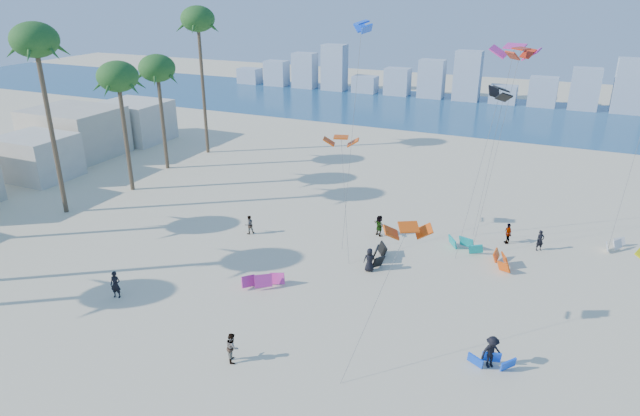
% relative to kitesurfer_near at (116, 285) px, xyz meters
% --- Properties ---
extents(ground, '(220.00, 220.00, 0.00)m').
position_rel_kitesurfer_near_xyz_m(ground, '(7.35, -6.52, -0.93)').
color(ground, beige).
rests_on(ground, ground).
extents(ocean, '(220.00, 220.00, 0.00)m').
position_rel_kitesurfer_near_xyz_m(ocean, '(7.35, 65.48, -0.92)').
color(ocean, navy).
rests_on(ocean, ground).
extents(kitesurfer_near, '(0.78, 0.62, 1.85)m').
position_rel_kitesurfer_near_xyz_m(kitesurfer_near, '(0.00, 0.00, 0.00)').
color(kitesurfer_near, black).
rests_on(kitesurfer_near, ground).
extents(kitesurfer_mid, '(1.02, 1.06, 1.71)m').
position_rel_kitesurfer_near_xyz_m(kitesurfer_mid, '(10.50, -2.53, -0.07)').
color(kitesurfer_mid, gray).
rests_on(kitesurfer_mid, ground).
extents(kitesurfers_far, '(22.79, 17.47, 1.88)m').
position_rel_kitesurfer_near_xyz_m(kitesurfers_far, '(16.57, 11.46, -0.05)').
color(kitesurfers_far, black).
rests_on(kitesurfers_far, ground).
extents(grounded_kites, '(24.62, 20.21, 0.99)m').
position_rel_kitesurfer_near_xyz_m(grounded_kites, '(18.22, 11.65, -0.48)').
color(grounded_kites, '#CF2E97').
rests_on(grounded_kites, ground).
extents(flying_kites, '(29.10, 30.13, 17.12)m').
position_rel_kitesurfer_near_xyz_m(flying_kites, '(23.23, 18.24, 10.93)').
color(flying_kites, '#E0490B').
rests_on(flying_kites, ground).
extents(palm_row, '(6.92, 44.80, 16.80)m').
position_rel_kitesurfer_near_xyz_m(palm_row, '(-14.55, 9.66, 11.14)').
color(palm_row, brown).
rests_on(palm_row, ground).
extents(beachfront_buildings, '(11.50, 43.00, 6.00)m').
position_rel_kitesurfer_near_xyz_m(beachfront_buildings, '(-26.34, 14.29, 1.74)').
color(beachfront_buildings, beige).
rests_on(beachfront_buildings, ground).
extents(distant_skyline, '(85.00, 3.00, 8.40)m').
position_rel_kitesurfer_near_xyz_m(distant_skyline, '(6.17, 75.48, 2.16)').
color(distant_skyline, '#9EADBF').
rests_on(distant_skyline, ground).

